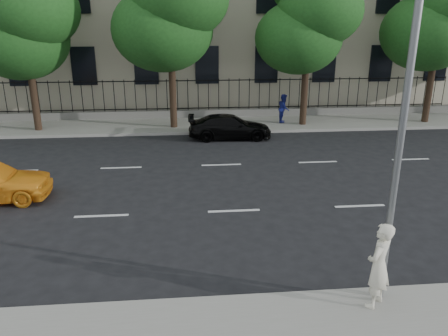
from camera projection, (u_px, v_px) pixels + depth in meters
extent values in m
plane|color=black|center=(245.00, 252.00, 11.07)|extent=(120.00, 120.00, 0.00)
cube|color=gray|center=(211.00, 124.00, 24.23)|extent=(60.00, 4.00, 0.15)
cube|color=slate|center=(209.00, 113.00, 25.75)|extent=(30.00, 0.50, 0.40)
cube|color=black|center=(209.00, 108.00, 25.65)|extent=(28.80, 0.05, 0.05)
cube|color=black|center=(208.00, 80.00, 25.13)|extent=(28.80, 0.05, 0.05)
cylinder|color=slate|center=(405.00, 104.00, 7.77)|extent=(0.14, 0.14, 8.00)
cylinder|color=#382619|center=(35.00, 101.00, 22.19)|extent=(0.36, 0.36, 2.97)
ellipsoid|color=#1B4918|center=(20.00, 40.00, 21.48)|extent=(4.75, 4.75, 3.90)
ellipsoid|color=#1B4918|center=(31.00, 10.00, 20.64)|extent=(4.50, 4.50, 3.70)
cylinder|color=#382619|center=(173.00, 96.00, 22.74)|extent=(0.36, 0.36, 3.32)
ellipsoid|color=#1B4918|center=(163.00, 30.00, 21.93)|extent=(5.13, 5.13, 4.21)
cylinder|color=#382619|center=(304.00, 96.00, 23.39)|extent=(0.36, 0.36, 3.08)
ellipsoid|color=#1B4918|center=(298.00, 38.00, 22.68)|extent=(4.56, 4.56, 3.74)
ellipsoid|color=#1B4918|center=(320.00, 11.00, 21.86)|extent=(4.32, 4.32, 3.55)
cylinder|color=#382619|center=(429.00, 93.00, 23.98)|extent=(0.36, 0.36, 3.22)
ellipsoid|color=#1B4918|center=(428.00, 32.00, 23.20)|extent=(4.94, 4.94, 4.06)
imported|color=black|center=(230.00, 127.00, 21.41)|extent=(4.11, 1.78, 1.18)
imported|color=silver|center=(379.00, 265.00, 8.50)|extent=(0.77, 0.76, 1.79)
imported|color=navy|center=(284.00, 108.00, 24.06)|extent=(0.79, 0.90, 1.56)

